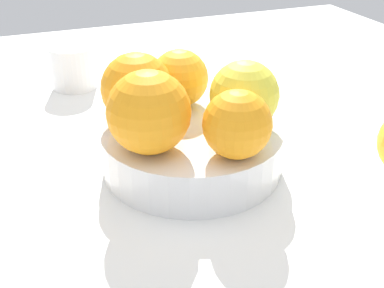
% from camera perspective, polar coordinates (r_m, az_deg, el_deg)
% --- Properties ---
extents(ground_plane, '(1.10, 1.10, 0.02)m').
position_cam_1_polar(ground_plane, '(0.50, -0.00, -3.61)').
color(ground_plane, white).
extents(fruit_bowl, '(0.18, 0.18, 0.04)m').
position_cam_1_polar(fruit_bowl, '(0.48, -0.00, -0.57)').
color(fruit_bowl, white).
rests_on(fruit_bowl, ground_plane).
extents(orange_in_bowl_0, '(0.07, 0.07, 0.07)m').
position_cam_1_polar(orange_in_bowl_0, '(0.48, -6.48, 6.48)').
color(orange_in_bowl_0, orange).
rests_on(orange_in_bowl_0, fruit_bowl).
extents(orange_in_bowl_1, '(0.07, 0.07, 0.07)m').
position_cam_1_polar(orange_in_bowl_1, '(0.47, 6.15, 5.74)').
color(orange_in_bowl_1, yellow).
rests_on(orange_in_bowl_1, fruit_bowl).
extents(orange_in_bowl_2, '(0.07, 0.07, 0.07)m').
position_cam_1_polar(orange_in_bowl_2, '(0.42, -5.09, 3.73)').
color(orange_in_bowl_2, orange).
rests_on(orange_in_bowl_2, fruit_bowl).
extents(orange_in_bowl_3, '(0.06, 0.06, 0.06)m').
position_cam_1_polar(orange_in_bowl_3, '(0.51, -1.46, 7.73)').
color(orange_in_bowl_3, '#F9A823').
rests_on(orange_in_bowl_3, fruit_bowl).
extents(orange_in_bowl_4, '(0.06, 0.06, 0.06)m').
position_cam_1_polar(orange_in_bowl_4, '(0.41, 5.32, 2.31)').
color(orange_in_bowl_4, orange).
rests_on(orange_in_bowl_4, fruit_bowl).
extents(ceramic_cup, '(0.06, 0.06, 0.06)m').
position_cam_1_polar(ceramic_cup, '(0.69, -13.73, 8.77)').
color(ceramic_cup, white).
rests_on(ceramic_cup, ground_plane).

